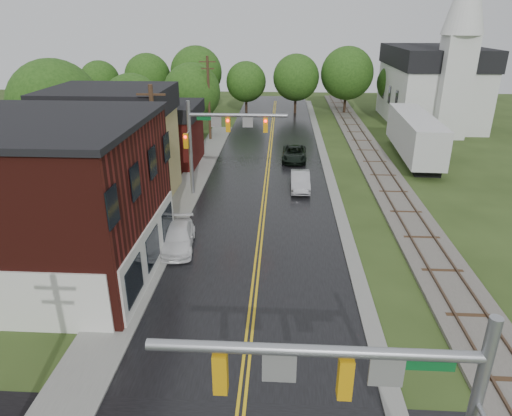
# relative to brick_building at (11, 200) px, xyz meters

# --- Properties ---
(main_road) EXTENTS (10.00, 90.00, 0.02)m
(main_road) POSITION_rel_brick_building_xyz_m (12.48, 15.00, -4.15)
(main_road) COLOR black
(main_road) RESTS_ON ground
(curb_right) EXTENTS (0.80, 70.00, 0.12)m
(curb_right) POSITION_rel_brick_building_xyz_m (17.88, 20.00, -4.15)
(curb_right) COLOR gray
(curb_right) RESTS_ON ground
(sidewalk_left) EXTENTS (2.40, 50.00, 0.12)m
(sidewalk_left) POSITION_rel_brick_building_xyz_m (6.28, 10.00, -4.15)
(sidewalk_left) COLOR gray
(sidewalk_left) RESTS_ON ground
(brick_building) EXTENTS (14.30, 10.30, 8.30)m
(brick_building) POSITION_rel_brick_building_xyz_m (0.00, 0.00, 0.00)
(brick_building) COLOR #44140E
(brick_building) RESTS_ON ground
(yellow_house) EXTENTS (8.00, 7.00, 6.40)m
(yellow_house) POSITION_rel_brick_building_xyz_m (1.48, 11.00, -0.95)
(yellow_house) COLOR tan
(yellow_house) RESTS_ON ground
(darkred_building) EXTENTS (7.00, 6.00, 4.40)m
(darkred_building) POSITION_rel_brick_building_xyz_m (2.48, 20.00, -1.95)
(darkred_building) COLOR #3F0F0C
(darkred_building) RESTS_ON ground
(church) EXTENTS (10.40, 18.40, 20.00)m
(church) POSITION_rel_brick_building_xyz_m (32.48, 38.74, 1.68)
(church) COLOR silver
(church) RESTS_ON ground
(railroad) EXTENTS (3.20, 80.00, 0.30)m
(railroad) POSITION_rel_brick_building_xyz_m (22.48, 20.00, -4.05)
(railroad) COLOR #59544C
(railroad) RESTS_ON ground
(traffic_signal_near) EXTENTS (7.34, 0.30, 7.20)m
(traffic_signal_near) POSITION_rel_brick_building_xyz_m (15.96, -13.00, 0.82)
(traffic_signal_near) COLOR gray
(traffic_signal_near) RESTS_ON ground
(traffic_signal_far) EXTENTS (7.34, 0.43, 7.20)m
(traffic_signal_far) POSITION_rel_brick_building_xyz_m (9.01, 12.00, 0.82)
(traffic_signal_far) COLOR gray
(traffic_signal_far) RESTS_ON ground
(utility_pole_b) EXTENTS (1.80, 0.28, 9.00)m
(utility_pole_b) POSITION_rel_brick_building_xyz_m (5.68, 7.00, 0.57)
(utility_pole_b) COLOR #382616
(utility_pole_b) RESTS_ON ground
(utility_pole_c) EXTENTS (1.80, 0.28, 9.00)m
(utility_pole_c) POSITION_rel_brick_building_xyz_m (5.68, 29.00, 0.57)
(utility_pole_c) COLOR #382616
(utility_pole_c) RESTS_ON ground
(tree_left_b) EXTENTS (7.60, 7.60, 9.69)m
(tree_left_b) POSITION_rel_brick_building_xyz_m (-5.36, 16.90, 1.57)
(tree_left_b) COLOR black
(tree_left_b) RESTS_ON ground
(tree_left_c) EXTENTS (6.00, 6.00, 7.65)m
(tree_left_c) POSITION_rel_brick_building_xyz_m (-1.36, 24.90, 0.36)
(tree_left_c) COLOR black
(tree_left_c) RESTS_ON ground
(tree_left_e) EXTENTS (6.40, 6.40, 8.16)m
(tree_left_e) POSITION_rel_brick_building_xyz_m (3.64, 30.90, 0.66)
(tree_left_e) COLOR black
(tree_left_e) RESTS_ON ground
(suv_dark) EXTENTS (2.40, 4.95, 1.36)m
(suv_dark) POSITION_rel_brick_building_xyz_m (14.91, 21.51, -3.47)
(suv_dark) COLOR black
(suv_dark) RESTS_ON ground
(sedan_silver) EXTENTS (1.52, 4.26, 1.40)m
(sedan_silver) POSITION_rel_brick_building_xyz_m (15.23, 13.59, -3.45)
(sedan_silver) COLOR #A6A6AB
(sedan_silver) RESTS_ON ground
(pickup_white) EXTENTS (2.36, 4.70, 1.31)m
(pickup_white) POSITION_rel_brick_building_xyz_m (7.68, 3.14, -3.50)
(pickup_white) COLOR white
(pickup_white) RESTS_ON ground
(semi_trailer) EXTENTS (3.60, 13.70, 4.19)m
(semi_trailer) POSITION_rel_brick_building_xyz_m (26.34, 22.69, -1.69)
(semi_trailer) COLOR black
(semi_trailer) RESTS_ON ground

